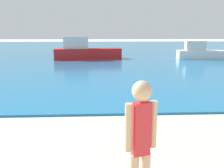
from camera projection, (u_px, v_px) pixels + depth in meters
water at (102, 48)px, 35.86m from camera, size 160.00×60.00×0.06m
person_standing at (141, 143)px, 2.75m from camera, size 0.38×0.22×1.70m
boat_near at (202, 53)px, 20.70m from camera, size 4.61×1.98×1.52m
boat_far at (85, 51)px, 20.48m from camera, size 5.79×2.57×1.90m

